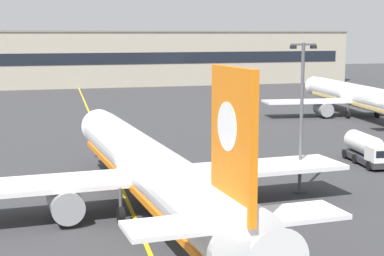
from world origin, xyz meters
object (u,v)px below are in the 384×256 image
service_truck_fuel_white (367,149)px  apron_lamp_post (301,115)px  airliner_background (358,97)px  airliner_foreground (150,169)px

service_truck_fuel_white → apron_lamp_post: bearing=-144.5°
airliner_background → service_truck_fuel_white: (-18.21, -31.54, -1.70)m
airliner_background → apron_lamp_post: apron_lamp_post is taller
airliner_foreground → service_truck_fuel_white: 27.19m
airliner_foreground → apron_lamp_post: bearing=9.5°
airliner_background → service_truck_fuel_white: 36.46m
apron_lamp_post → airliner_foreground: bearing=-170.5°
airliner_foreground → airliner_background: size_ratio=1.06×
service_truck_fuel_white → airliner_background: bearing=60.0°
airliner_foreground → apron_lamp_post: 13.82m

